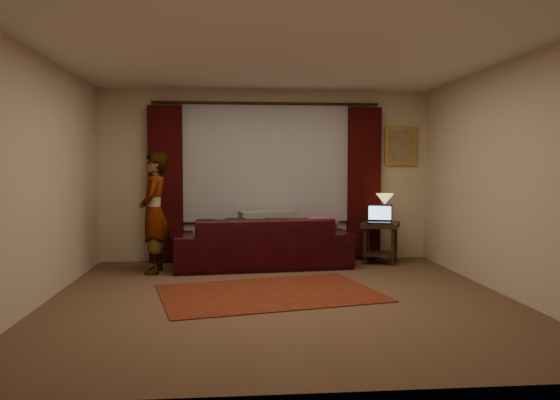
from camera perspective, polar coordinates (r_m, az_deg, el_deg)
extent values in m
cube|color=brown|center=(6.03, 0.07, -10.29)|extent=(5.00, 5.00, 0.01)
cube|color=silver|center=(5.97, 0.07, 14.79)|extent=(5.00, 5.00, 0.02)
cube|color=beige|center=(8.35, -1.48, 2.59)|extent=(5.00, 0.02, 2.60)
cube|color=beige|center=(3.37, 3.91, 1.27)|extent=(5.00, 0.02, 2.60)
cube|color=beige|center=(6.16, -23.80, 1.98)|extent=(0.02, 5.00, 2.60)
cube|color=beige|center=(6.57, 22.35, 2.09)|extent=(0.02, 5.00, 2.60)
cube|color=#97979E|center=(8.29, -1.46, 3.97)|extent=(2.50, 0.05, 1.80)
cube|color=black|center=(8.28, -11.85, 1.68)|extent=(0.50, 0.14, 2.30)
cube|color=black|center=(8.47, 8.75, 1.75)|extent=(0.50, 0.14, 2.30)
cylinder|color=black|center=(8.29, -1.44, 10.06)|extent=(0.04, 0.04, 3.40)
cube|color=gold|center=(8.71, 12.51, 5.51)|extent=(0.50, 0.04, 0.60)
imported|color=black|center=(7.79, -1.93, -3.37)|extent=(2.57, 1.30, 1.00)
cube|color=gray|center=(7.98, -1.33, 0.42)|extent=(0.87, 0.50, 0.10)
ellipsoid|color=brown|center=(7.79, 4.13, -2.48)|extent=(0.69, 0.61, 0.24)
cube|color=maroon|center=(6.24, -1.13, -9.70)|extent=(2.68, 2.07, 0.01)
cube|color=black|center=(8.24, 10.44, -4.43)|extent=(0.69, 0.69, 0.61)
imported|color=gray|center=(7.51, -13.03, -1.31)|extent=(0.48, 0.48, 1.63)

